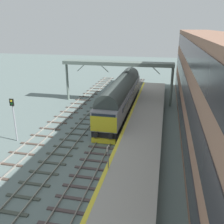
# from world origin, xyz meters

# --- Properties ---
(ground_plane) EXTENTS (140.00, 140.00, 0.00)m
(ground_plane) POSITION_xyz_m (0.00, 0.00, 0.00)
(ground_plane) COLOR slate
(ground_plane) RESTS_ON ground
(track_main) EXTENTS (2.50, 60.00, 0.15)m
(track_main) POSITION_xyz_m (0.00, 0.00, 0.05)
(track_main) COLOR gray
(track_main) RESTS_ON ground
(track_adjacent_west) EXTENTS (2.50, 60.00, 0.15)m
(track_adjacent_west) POSITION_xyz_m (-3.35, 0.00, 0.06)
(track_adjacent_west) COLOR gray
(track_adjacent_west) RESTS_ON ground
(track_adjacent_far_west) EXTENTS (2.50, 60.00, 0.15)m
(track_adjacent_far_west) POSITION_xyz_m (-6.80, 0.00, 0.06)
(track_adjacent_far_west) COLOR gray
(track_adjacent_far_west) RESTS_ON ground
(station_platform) EXTENTS (4.00, 44.00, 1.01)m
(station_platform) POSITION_xyz_m (3.60, 0.00, 0.50)
(station_platform) COLOR #A4A098
(station_platform) RESTS_ON ground
(station_building) EXTENTS (4.74, 43.88, 10.36)m
(station_building) POSITION_xyz_m (9.83, 2.73, 5.18)
(station_building) COLOR #966C57
(station_building) RESTS_ON ground
(diesel_locomotive) EXTENTS (2.74, 19.60, 4.68)m
(diesel_locomotive) POSITION_xyz_m (0.00, 7.51, 2.49)
(diesel_locomotive) COLOR black
(diesel_locomotive) RESTS_ON ground
(signal_post_mid) EXTENTS (0.44, 0.22, 4.46)m
(signal_post_mid) POSITION_xyz_m (-8.71, -3.46, 2.78)
(signal_post_mid) COLOR gray
(signal_post_mid) RESTS_ON ground
(platform_number_sign) EXTENTS (0.10, 0.44, 1.81)m
(platform_number_sign) POSITION_xyz_m (1.84, -7.98, 2.21)
(platform_number_sign) COLOR slate
(platform_number_sign) RESTS_ON station_platform
(overhead_footbridge) EXTENTS (16.10, 2.00, 6.16)m
(overhead_footbridge) POSITION_xyz_m (-1.35, 11.58, 5.65)
(overhead_footbridge) COLOR slate
(overhead_footbridge) RESTS_ON ground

